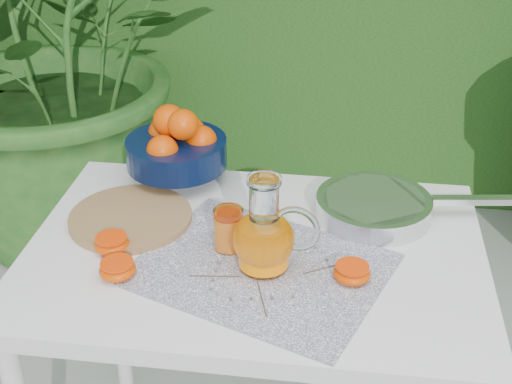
# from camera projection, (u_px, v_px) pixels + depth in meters

# --- Properties ---
(potted_plant_left) EXTENTS (2.00, 2.00, 1.59)m
(potted_plant_left) POSITION_uv_depth(u_px,v_px,m) (59.00, 46.00, 2.64)
(potted_plant_left) COLOR #1F581E
(potted_plant_left) RESTS_ON ground
(white_table) EXTENTS (1.00, 0.70, 0.75)m
(white_table) POSITION_uv_depth(u_px,v_px,m) (255.00, 278.00, 1.60)
(white_table) COLOR white
(white_table) RESTS_ON ground
(placemat) EXTENTS (0.60, 0.54, 0.00)m
(placemat) POSITION_uv_depth(u_px,v_px,m) (261.00, 269.00, 1.49)
(placemat) COLOR #0B0D3F
(placemat) RESTS_ON white_table
(cutting_board) EXTENTS (0.36, 0.36, 0.02)m
(cutting_board) POSITION_uv_depth(u_px,v_px,m) (131.00, 218.00, 1.65)
(cutting_board) COLOR #9C7C46
(cutting_board) RESTS_ON white_table
(fruit_bowl) EXTENTS (0.32, 0.32, 0.20)m
(fruit_bowl) POSITION_uv_depth(u_px,v_px,m) (177.00, 146.00, 1.79)
(fruit_bowl) COLOR black
(fruit_bowl) RESTS_ON white_table
(juice_pitcher) EXTENTS (0.19, 0.15, 0.21)m
(juice_pitcher) POSITION_uv_depth(u_px,v_px,m) (265.00, 237.00, 1.46)
(juice_pitcher) COLOR white
(juice_pitcher) RESTS_ON white_table
(juice_tumbler) EXTENTS (0.08, 0.08, 0.10)m
(juice_tumbler) POSITION_uv_depth(u_px,v_px,m) (229.00, 230.00, 1.53)
(juice_tumbler) COLOR white
(juice_tumbler) RESTS_ON white_table
(saute_pan) EXTENTS (0.49, 0.30, 0.05)m
(saute_pan) POSITION_uv_depth(u_px,v_px,m) (375.00, 206.00, 1.66)
(saute_pan) COLOR silver
(saute_pan) RESTS_ON white_table
(orange_halves) EXTENTS (0.61, 0.18, 0.04)m
(orange_halves) POSITION_uv_depth(u_px,v_px,m) (192.00, 262.00, 1.48)
(orange_halves) COLOR #FF3F02
(orange_halves) RESTS_ON white_table
(thyme_sprigs) EXTENTS (0.35, 0.25, 0.01)m
(thyme_sprigs) POSITION_uv_depth(u_px,v_px,m) (273.00, 279.00, 1.45)
(thyme_sprigs) COLOR #513A25
(thyme_sprigs) RESTS_ON white_table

